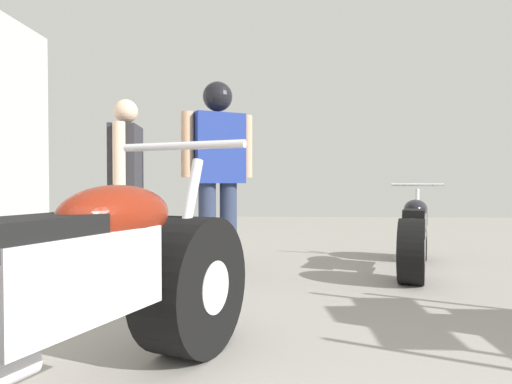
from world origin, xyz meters
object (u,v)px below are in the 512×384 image
Objects in this scene: motorcycle_black_naked at (414,235)px; mechanic_in_blue at (126,177)px; mechanic_with_helmet at (218,159)px; motorcycle_maroon_cruiser at (60,312)px.

motorcycle_black_naked is 1.10× the size of mechanic_in_blue.
mechanic_with_helmet reaches higher than motorcycle_black_naked.
mechanic_in_blue is 0.90× the size of mechanic_with_helmet.
motorcycle_maroon_cruiser is 2.73m from mechanic_in_blue.
mechanic_with_helmet is (0.16, 2.78, 0.66)m from motorcycle_maroon_cruiser.
motorcycle_black_naked is at bearing 6.00° from mechanic_with_helmet.
motorcycle_black_naked is at bearing 7.87° from mechanic_in_blue.
mechanic_in_blue reaches higher than motorcycle_black_naked.
motorcycle_maroon_cruiser is 1.37× the size of mechanic_in_blue.
mechanic_in_blue is 0.86m from mechanic_with_helmet.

